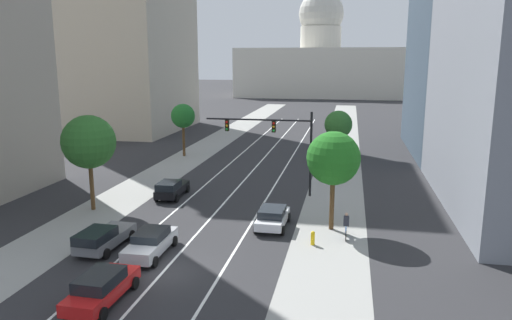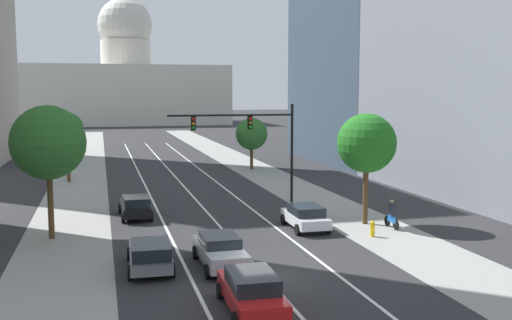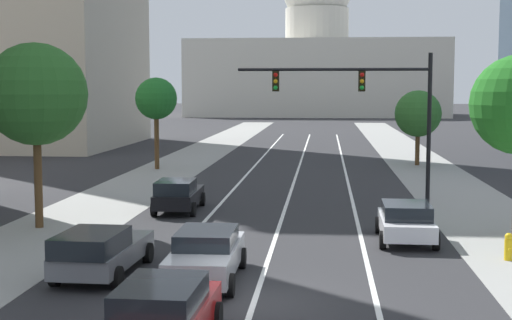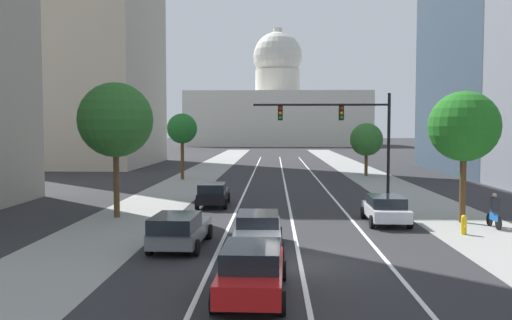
{
  "view_description": "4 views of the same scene",
  "coord_description": "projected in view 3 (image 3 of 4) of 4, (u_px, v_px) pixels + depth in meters",
  "views": [
    {
      "loc": [
        9.71,
        -23.44,
        11.46
      ],
      "look_at": [
        1.89,
        16.99,
        2.86
      ],
      "focal_mm": 34.1,
      "sensor_mm": 36.0,
      "label": 1
    },
    {
      "loc": [
        -6.77,
        -24.14,
        8.03
      ],
      "look_at": [
        2.28,
        10.23,
        3.95
      ],
      "focal_mm": 41.55,
      "sensor_mm": 36.0,
      "label": 2
    },
    {
      "loc": [
        1.81,
        -18.95,
        5.59
      ],
      "look_at": [
        -0.76,
        8.77,
        2.88
      ],
      "focal_mm": 52.5,
      "sensor_mm": 36.0,
      "label": 3
    },
    {
      "loc": [
        -0.95,
        -18.98,
        4.88
      ],
      "look_at": [
        -2.39,
        23.35,
        2.33
      ],
      "focal_mm": 37.37,
      "sensor_mm": 36.0,
      "label": 4
    }
  ],
  "objects": [
    {
      "name": "fire_hydrant",
      "position": [
        508.0,
        246.0,
        24.14
      ],
      "size": [
        0.26,
        0.35,
        0.91
      ],
      "color": "yellow",
      "rests_on": "ground"
    },
    {
      "name": "sidewalk_right",
      "position": [
        422.0,
        166.0,
        53.37
      ],
      "size": [
        4.81,
        130.0,
        0.01
      ],
      "primitive_type": "cube",
      "color": "gray",
      "rests_on": "ground"
    },
    {
      "name": "sidewalk_left",
      "position": [
        181.0,
        163.0,
        54.98
      ],
      "size": [
        4.81,
        130.0,
        0.01
      ],
      "primitive_type": "cube",
      "color": "gray",
      "rests_on": "ground"
    },
    {
      "name": "car_silver",
      "position": [
        206.0,
        254.0,
        21.61
      ],
      "size": [
        2.02,
        4.75,
        1.48
      ],
      "rotation": [
        0.0,
        0.0,
        1.58
      ],
      "color": "#B2B5BA",
      "rests_on": "ground"
    },
    {
      "name": "car_black",
      "position": [
        178.0,
        195.0,
        33.59
      ],
      "size": [
        2.03,
        4.43,
        1.5
      ],
      "rotation": [
        0.0,
        0.0,
        1.6
      ],
      "color": "black",
      "rests_on": "ground"
    },
    {
      "name": "capitol_building",
      "position": [
        317.0,
        67.0,
        148.9
      ],
      "size": [
        49.29,
        27.44,
        32.7
      ],
      "color": "beige",
      "rests_on": "ground"
    },
    {
      "name": "car_white",
      "position": [
        406.0,
        221.0,
        27.11
      ],
      "size": [
        2.09,
        4.21,
        1.42
      ],
      "rotation": [
        0.0,
        0.0,
        1.55
      ],
      "color": "silver",
      "rests_on": "ground"
    },
    {
      "name": "street_tree_mid_left",
      "position": [
        36.0,
        95.0,
        29.36
      ],
      "size": [
        4.05,
        4.05,
        7.35
      ],
      "color": "#51381E",
      "rests_on": "ground"
    },
    {
      "name": "traffic_signal_mast",
      "position": [
        369.0,
        99.0,
        35.05
      ],
      "size": [
        9.09,
        0.39,
        7.18
      ],
      "color": "black",
      "rests_on": "ground"
    },
    {
      "name": "lane_stripe_right",
      "position": [
        348.0,
        182.0,
        43.97
      ],
      "size": [
        0.16,
        90.0,
        0.01
      ],
      "primitive_type": "cube",
      "color": "white",
      "rests_on": "ground"
    },
    {
      "name": "street_tree_far_right",
      "position": [
        418.0,
        114.0,
        53.44
      ],
      "size": [
        3.33,
        3.33,
        5.38
      ],
      "color": "#51381E",
      "rests_on": "ground"
    },
    {
      "name": "ground_plane",
      "position": [
        302.0,
        158.0,
        59.13
      ],
      "size": [
        400.0,
        400.0,
        0.0
      ],
      "primitive_type": "plane",
      "color": "#2B2B2D"
    },
    {
      "name": "car_red",
      "position": [
        162.0,
        315.0,
        15.77
      ],
      "size": [
        2.08,
        4.68,
        1.52
      ],
      "rotation": [
        0.0,
        0.0,
        1.55
      ],
      "color": "red",
      "rests_on": "ground"
    },
    {
      "name": "lane_stripe_center",
      "position": [
        294.0,
        182.0,
        44.26
      ],
      "size": [
        0.16,
        90.0,
        0.01
      ],
      "primitive_type": "cube",
      "color": "white",
      "rests_on": "ground"
    },
    {
      "name": "street_tree_near_left",
      "position": [
        156.0,
        99.0,
        50.77
      ],
      "size": [
        2.85,
        2.85,
        6.26
      ],
      "color": "#51381E",
      "rests_on": "ground"
    },
    {
      "name": "lane_stripe_left",
      "position": [
        241.0,
        181.0,
        44.55
      ],
      "size": [
        0.16,
        90.0,
        0.01
      ],
      "primitive_type": "cube",
      "color": "white",
      "rests_on": "ground"
    },
    {
      "name": "car_gray",
      "position": [
        100.0,
        251.0,
        22.06
      ],
      "size": [
        2.17,
        4.78,
        1.48
      ],
      "rotation": [
        0.0,
        0.0,
        1.53
      ],
      "color": "slate",
      "rests_on": "ground"
    }
  ]
}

